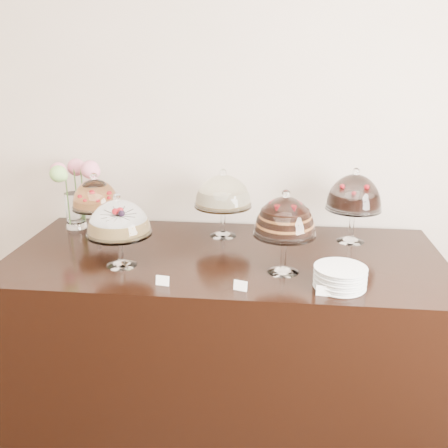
# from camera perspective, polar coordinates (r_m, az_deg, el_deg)

# --- Properties ---
(wall_back) EXTENTS (5.00, 0.04, 3.00)m
(wall_back) POSITION_cam_1_polar(r_m,az_deg,el_deg) (2.96, -3.05, 11.61)
(wall_back) COLOR #C1AF9B
(wall_back) RESTS_ON ground
(display_counter) EXTENTS (2.20, 1.00, 0.90)m
(display_counter) POSITION_cam_1_polar(r_m,az_deg,el_deg) (2.75, 0.11, -12.20)
(display_counter) COLOR black
(display_counter) RESTS_ON ground
(cake_stand_sugar_sponge) EXTENTS (0.31, 0.31, 0.36)m
(cake_stand_sugar_sponge) POSITION_cam_1_polar(r_m,az_deg,el_deg) (2.39, -11.94, 0.34)
(cake_stand_sugar_sponge) COLOR white
(cake_stand_sugar_sponge) RESTS_ON display_counter
(cake_stand_choco_layer) EXTENTS (0.29, 0.29, 0.40)m
(cake_stand_choco_layer) POSITION_cam_1_polar(r_m,az_deg,el_deg) (2.27, 6.98, 0.54)
(cake_stand_choco_layer) COLOR white
(cake_stand_choco_layer) RESTS_ON display_counter
(cake_stand_cheesecake) EXTENTS (0.32, 0.32, 0.38)m
(cake_stand_cheesecake) POSITION_cam_1_polar(r_m,az_deg,el_deg) (2.74, -0.12, 3.51)
(cake_stand_cheesecake) COLOR white
(cake_stand_cheesecake) RESTS_ON display_counter
(cake_stand_dark_choco) EXTENTS (0.30, 0.30, 0.41)m
(cake_stand_dark_choco) POSITION_cam_1_polar(r_m,az_deg,el_deg) (2.74, 14.66, 3.22)
(cake_stand_dark_choco) COLOR white
(cake_stand_dark_choco) RESTS_ON display_counter
(cake_stand_fruit_tart) EXTENTS (0.26, 0.26, 0.36)m
(cake_stand_fruit_tart) POSITION_cam_1_polar(r_m,az_deg,el_deg) (2.86, -14.48, 3.03)
(cake_stand_fruit_tart) COLOR white
(cake_stand_fruit_tart) RESTS_ON display_counter
(flower_vase) EXTENTS (0.29, 0.33, 0.40)m
(flower_vase) POSITION_cam_1_polar(r_m,az_deg,el_deg) (3.01, -16.77, 4.16)
(flower_vase) COLOR white
(flower_vase) RESTS_ON display_counter
(plate_stack) EXTENTS (0.22, 0.22, 0.09)m
(plate_stack) POSITION_cam_1_polar(r_m,az_deg,el_deg) (2.24, 13.11, -5.95)
(plate_stack) COLOR silver
(plate_stack) RESTS_ON display_counter
(price_card_left) EXTENTS (0.06, 0.02, 0.04)m
(price_card_left) POSITION_cam_1_polar(r_m,az_deg,el_deg) (2.23, -7.05, -6.44)
(price_card_left) COLOR white
(price_card_left) RESTS_ON display_counter
(price_card_right) EXTENTS (0.06, 0.02, 0.04)m
(price_card_right) POSITION_cam_1_polar(r_m,az_deg,el_deg) (2.16, 11.29, -7.50)
(price_card_right) COLOR white
(price_card_right) RESTS_ON display_counter
(price_card_extra) EXTENTS (0.06, 0.03, 0.04)m
(price_card_extra) POSITION_cam_1_polar(r_m,az_deg,el_deg) (2.16, 1.88, -7.06)
(price_card_extra) COLOR white
(price_card_extra) RESTS_ON display_counter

